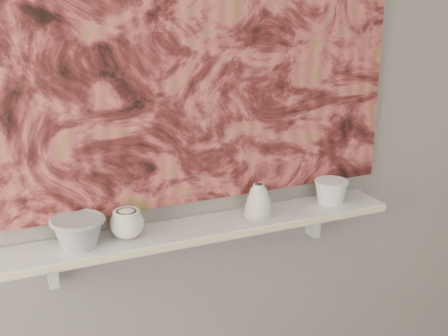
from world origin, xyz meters
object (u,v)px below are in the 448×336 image
bowl_grey (78,232)px  cup_cream (127,224)px  bell_vessel (258,200)px  shelf (200,229)px  painting (189,40)px  bowl_white (331,191)px

bowl_grey → cup_cream: bearing=0.0°
bell_vessel → shelf: bearing=180.0°
painting → bell_vessel: (0.22, -0.08, -0.55)m
bowl_grey → painting: bearing=11.1°
painting → bowl_white: painting is taller
shelf → bowl_grey: 0.41m
bell_vessel → bowl_grey: bearing=180.0°
shelf → bell_vessel: 0.23m
bell_vessel → painting: bearing=159.9°
bowl_grey → bell_vessel: bell_vessel is taller
bowl_grey → bell_vessel: size_ratio=1.47×
painting → bell_vessel: size_ratio=12.78×
bell_vessel → bowl_white: bearing=0.0°
bowl_grey → bell_vessel: bearing=0.0°
shelf → bell_vessel: bell_vessel is taller
cup_cream → bowl_white: 0.77m
cup_cream → bell_vessel: (0.47, 0.00, 0.01)m
painting → cup_cream: size_ratio=13.73×
bowl_grey → bell_vessel: 0.63m
cup_cream → bowl_white: (0.77, 0.00, -0.00)m
painting → cup_cream: painting is taller
bowl_grey → cup_cream: 0.16m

